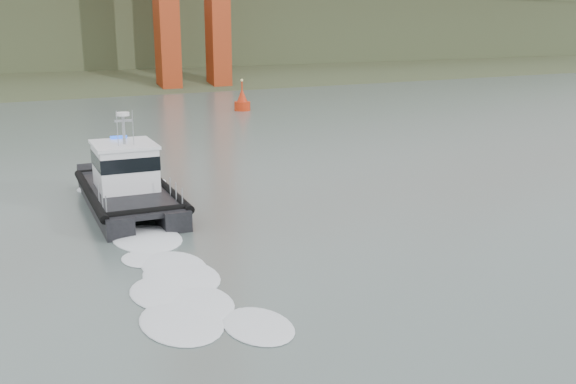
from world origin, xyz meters
name	(u,v)px	position (x,y,z in m)	size (l,w,h in m)	color
ground	(396,292)	(0.00, 0.00, 0.00)	(400.00, 400.00, 0.00)	slate
patrol_boat	(127,183)	(-5.16, 15.87, 1.30)	(4.92, 11.02, 5.19)	black
nav_buoy	(242,102)	(17.59, 49.37, 0.99)	(1.81, 1.81, 3.77)	red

